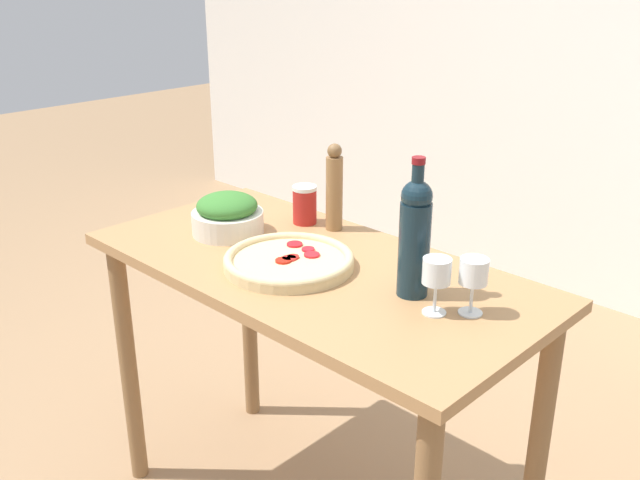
# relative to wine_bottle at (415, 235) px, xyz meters

# --- Properties ---
(prep_counter) EXTENTS (1.31, 0.64, 0.90)m
(prep_counter) POSITION_rel_wine_bottle_xyz_m (-0.31, -0.04, -0.30)
(prep_counter) COLOR #A87A4C
(prep_counter) RESTS_ON ground_plane
(wine_bottle) EXTENTS (0.08, 0.08, 0.35)m
(wine_bottle) POSITION_rel_wine_bottle_xyz_m (0.00, 0.00, 0.00)
(wine_bottle) COLOR #142833
(wine_bottle) RESTS_ON prep_counter
(wine_glass_near) EXTENTS (0.07, 0.07, 0.14)m
(wine_glass_near) POSITION_rel_wine_bottle_xyz_m (0.10, -0.05, -0.06)
(wine_glass_near) COLOR silver
(wine_glass_near) RESTS_ON prep_counter
(wine_glass_far) EXTENTS (0.07, 0.07, 0.14)m
(wine_glass_far) POSITION_rel_wine_bottle_xyz_m (0.16, 0.01, -0.06)
(wine_glass_far) COLOR silver
(wine_glass_far) RESTS_ON prep_counter
(pepper_mill) EXTENTS (0.05, 0.05, 0.27)m
(pepper_mill) POSITION_rel_wine_bottle_xyz_m (-0.45, 0.20, -0.03)
(pepper_mill) COLOR olive
(pepper_mill) RESTS_ON prep_counter
(salad_bowl) EXTENTS (0.22, 0.22, 0.13)m
(salad_bowl) POSITION_rel_wine_bottle_xyz_m (-0.66, -0.05, -0.10)
(salad_bowl) COLOR silver
(salad_bowl) RESTS_ON prep_counter
(homemade_pizza) EXTENTS (0.35, 0.35, 0.04)m
(homemade_pizza) POSITION_rel_wine_bottle_xyz_m (-0.34, -0.10, -0.14)
(homemade_pizza) COLOR #DBC189
(homemade_pizza) RESTS_ON prep_counter
(salt_canister) EXTENTS (0.08, 0.08, 0.12)m
(salt_canister) POSITION_rel_wine_bottle_xyz_m (-0.55, 0.17, -0.10)
(salt_canister) COLOR #B2231E
(salt_canister) RESTS_ON prep_counter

